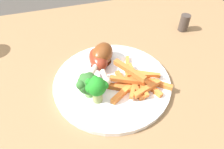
# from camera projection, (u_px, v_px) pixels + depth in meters

# --- Properties ---
(dining_table) EXTENTS (1.24, 0.82, 0.76)m
(dining_table) POSITION_uv_depth(u_px,v_px,m) (87.00, 110.00, 0.57)
(dining_table) COLOR #8E6B47
(dining_table) RESTS_ON ground_plane
(dinner_plate) EXTENTS (0.28, 0.28, 0.01)m
(dinner_plate) POSITION_uv_depth(u_px,v_px,m) (112.00, 82.00, 0.49)
(dinner_plate) COLOR white
(dinner_plate) RESTS_ON dining_table
(broccoli_floret_front) EXTENTS (0.05, 0.05, 0.06)m
(broccoli_floret_front) POSITION_uv_depth(u_px,v_px,m) (88.00, 84.00, 0.43)
(broccoli_floret_front) COLOR #76BB5C
(broccoli_floret_front) RESTS_ON dinner_plate
(broccoli_floret_middle) EXTENTS (0.05, 0.04, 0.06)m
(broccoli_floret_middle) POSITION_uv_depth(u_px,v_px,m) (96.00, 88.00, 0.42)
(broccoli_floret_middle) COLOR #909F5B
(broccoli_floret_middle) RESTS_ON dinner_plate
(carrot_fries_pile) EXTENTS (0.17, 0.15, 0.05)m
(carrot_fries_pile) POSITION_uv_depth(u_px,v_px,m) (134.00, 81.00, 0.47)
(carrot_fries_pile) COLOR orange
(carrot_fries_pile) RESTS_ON dinner_plate
(chicken_drumstick_near) EXTENTS (0.10, 0.12, 0.05)m
(chicken_drumstick_near) POSITION_uv_depth(u_px,v_px,m) (102.00, 55.00, 0.51)
(chicken_drumstick_near) COLOR #51230F
(chicken_drumstick_near) RESTS_ON dinner_plate
(chicken_drumstick_far) EXTENTS (0.04, 0.13, 0.04)m
(chicken_drumstick_far) POSITION_uv_depth(u_px,v_px,m) (99.00, 60.00, 0.51)
(chicken_drumstick_far) COLOR #58190E
(chicken_drumstick_far) RESTS_ON dinner_plate
(pepper_shaker) EXTENTS (0.03, 0.03, 0.05)m
(pepper_shaker) POSITION_uv_depth(u_px,v_px,m) (184.00, 23.00, 0.64)
(pepper_shaker) COLOR #423833
(pepper_shaker) RESTS_ON dining_table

